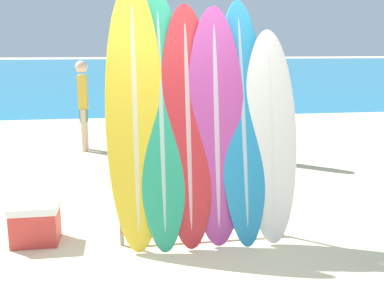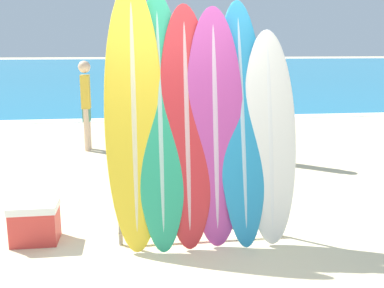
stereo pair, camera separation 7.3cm
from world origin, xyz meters
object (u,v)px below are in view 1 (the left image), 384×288
person_far_right (205,91)px  surfboard_slot_1 (161,121)px  person_mid_beach (83,102)px  surfboard_rack (204,199)px  surfboard_slot_0 (135,117)px  surfboard_slot_2 (188,126)px  surfboard_slot_5 (270,137)px  person_near_water (158,89)px  cooler_box (35,223)px  person_far_left (273,110)px  surfboard_slot_4 (243,122)px  surfboard_slot_3 (216,127)px

person_far_right → surfboard_slot_1: bearing=132.8°
person_mid_beach → surfboard_slot_1: bearing=16.0°
surfboard_rack → person_far_right: 5.53m
surfboard_slot_0 → surfboard_slot_2: surfboard_slot_0 is taller
surfboard_slot_0 → surfboard_slot_2: 0.51m
surfboard_slot_2 → person_mid_beach: (-1.36, 4.25, -0.26)m
surfboard_slot_2 → surfboard_slot_5: 0.83m
person_near_water → cooler_box: size_ratio=3.56×
surfboard_slot_1 → person_far_left: bearing=53.9°
person_far_right → surfboard_slot_4: bearing=141.1°
surfboard_rack → person_far_left: person_far_left is taller
surfboard_rack → surfboard_slot_1: size_ratio=0.69×
person_mid_beach → surfboard_slot_4: bearing=25.6°
surfboard_slot_2 → surfboard_slot_5: bearing=-2.1°
surfboard_slot_0 → cooler_box: bearing=173.4°
person_far_left → person_mid_beach: bearing=-65.0°
surfboard_slot_5 → surfboard_slot_4: bearing=170.4°
surfboard_slot_5 → cooler_box: 2.48m
surfboard_slot_2 → surfboard_slot_5: size_ratio=1.12×
surfboard_slot_3 → person_near_water: 6.78m
surfboard_slot_1 → surfboard_slot_3: 0.54m
surfboard_slot_2 → person_far_left: size_ratio=1.43×
surfboard_slot_3 → surfboard_slot_5: (0.54, -0.02, -0.11)m
surfboard_slot_2 → person_near_water: (0.19, 6.76, -0.27)m
person_far_left → cooler_box: bearing=-2.1°
surfboard_slot_3 → person_far_left: bearing=61.8°
person_far_right → cooler_box: (-2.63, -5.23, -0.77)m
surfboard_slot_0 → person_far_left: surfboard_slot_0 is taller
surfboard_slot_5 → person_far_left: bearing=71.0°
person_mid_beach → cooler_box: bearing=-0.7°
cooler_box → person_far_right: bearing=63.3°
surfboard_slot_4 → person_far_right: (0.57, 5.35, -0.21)m
surfboard_slot_1 → person_near_water: bearing=86.2°
surfboard_slot_3 → person_mid_beach: surfboard_slot_3 is taller
person_far_left → cooler_box: person_far_left is taller
surfboard_slot_1 → surfboard_slot_2: 0.26m
surfboard_rack → surfboard_slot_5: surfboard_slot_5 is taller
person_far_left → person_near_water: bearing=-108.9°
surfboard_rack → surfboard_slot_3: bearing=18.2°
surfboard_slot_4 → surfboard_slot_5: (0.27, -0.05, -0.15)m
person_near_water → person_mid_beach: 2.96m
surfboard_slot_3 → cooler_box: (-1.78, 0.15, -0.95)m
surfboard_slot_2 → surfboard_slot_4: size_ratio=0.98×
surfboard_slot_2 → cooler_box: 1.79m
surfboard_slot_1 → cooler_box: size_ratio=5.28×
person_near_water → person_far_right: person_far_right is taller
surfboard_slot_4 → surfboard_slot_3: bearing=-173.8°
surfboard_rack → surfboard_slot_0: 1.06m
surfboard_slot_5 → person_far_left: surfboard_slot_5 is taller
surfboard_rack → surfboard_slot_2: size_ratio=0.72×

